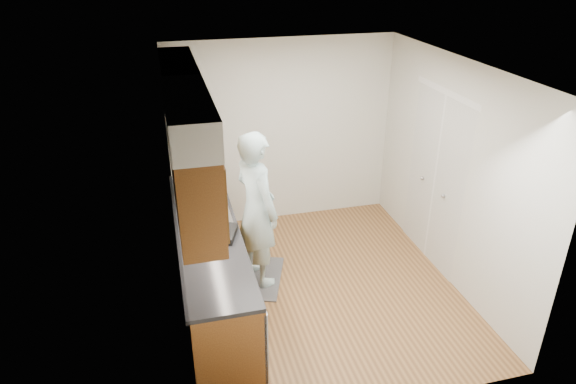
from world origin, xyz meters
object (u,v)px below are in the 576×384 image
(steel_can, at_px, (223,190))
(soap_bottle_a, at_px, (193,187))
(soap_bottle_c, at_px, (200,182))
(dish_rack, at_px, (215,233))
(soda_can, at_px, (213,194))
(soap_bottle_b, at_px, (199,191))
(person, at_px, (256,199))

(steel_can, bearing_deg, soap_bottle_a, 174.17)
(soap_bottle_a, xyz_separation_m, steel_can, (0.33, -0.03, -0.07))
(soap_bottle_c, distance_m, dish_rack, 1.12)
(soda_can, distance_m, dish_rack, 0.82)
(soap_bottle_a, height_order, soap_bottle_b, soap_bottle_a)
(soda_can, height_order, steel_can, steel_can)
(steel_can, bearing_deg, soap_bottle_c, 135.80)
(person, xyz_separation_m, soap_bottle_b, (-0.58, 0.36, 0.01))
(person, height_order, soda_can, person)
(person, height_order, dish_rack, person)
(person, distance_m, soda_can, 0.54)
(soap_bottle_b, relative_size, soda_can, 1.81)
(dish_rack, bearing_deg, soda_can, 103.70)
(soap_bottle_c, bearing_deg, soda_can, -68.91)
(person, xyz_separation_m, steel_can, (-0.31, 0.39, -0.03))
(soap_bottle_b, distance_m, soap_bottle_c, 0.26)
(soda_can, xyz_separation_m, dish_rack, (-0.08, -0.82, -0.02))
(soda_can, bearing_deg, soap_bottle_b, 163.46)
(soap_bottle_a, bearing_deg, person, -33.20)
(soap_bottle_b, bearing_deg, steel_can, 4.77)
(soda_can, bearing_deg, soap_bottle_a, 154.26)
(soap_bottle_c, xyz_separation_m, dish_rack, (0.03, -1.12, -0.06))
(soap_bottle_a, relative_size, dish_rack, 0.63)
(person, xyz_separation_m, soda_can, (-0.44, 0.32, -0.04))
(soap_bottle_a, distance_m, soap_bottle_c, 0.22)
(steel_can, bearing_deg, soda_can, -152.89)
(soap_bottle_c, distance_m, steel_can, 0.34)
(soap_bottle_a, height_order, dish_rack, soap_bottle_a)
(person, bearing_deg, soda_can, 31.85)
(dish_rack, bearing_deg, steel_can, 96.15)
(soap_bottle_a, distance_m, soap_bottle_b, 0.09)
(dish_rack, bearing_deg, soap_bottle_a, 116.98)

